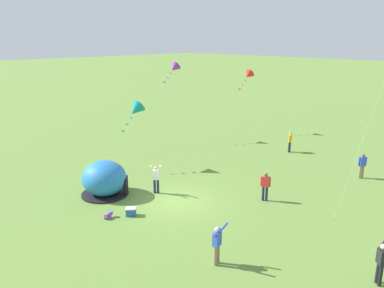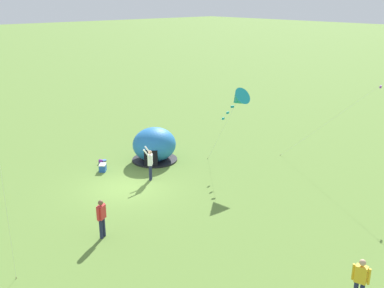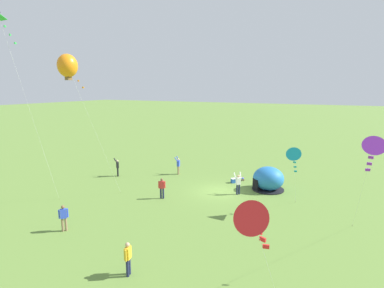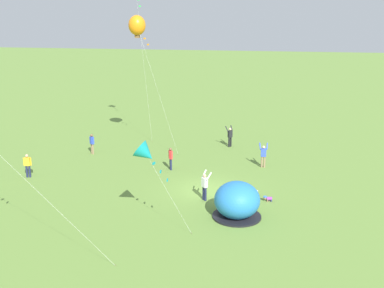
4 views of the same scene
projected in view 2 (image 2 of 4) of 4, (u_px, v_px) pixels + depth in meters
name	position (u px, v px, depth m)	size (l,w,h in m)	color
ground_plane	(126.00, 188.00, 24.01)	(300.00, 300.00, 0.00)	olive
popup_tent	(154.00, 145.00, 27.72)	(2.81, 2.81, 2.10)	#2672BF
cooler_box	(103.00, 168.00, 26.24)	(0.63, 0.64, 0.44)	#2659B2
toddler_crawling	(103.00, 161.00, 27.32)	(0.33, 0.55, 0.32)	purple
person_far_back	(102.00, 217.00, 18.82)	(0.53, 0.39, 1.72)	#1E2347
person_strolling	(360.00, 280.00, 14.64)	(0.33, 0.57, 1.72)	#1E2347
person_flying_kite	(150.00, 163.00, 24.80)	(0.70, 0.70, 1.89)	#1E2347
kite_teal	(238.00, 99.00, 25.20)	(1.05, 3.12, 4.92)	silver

